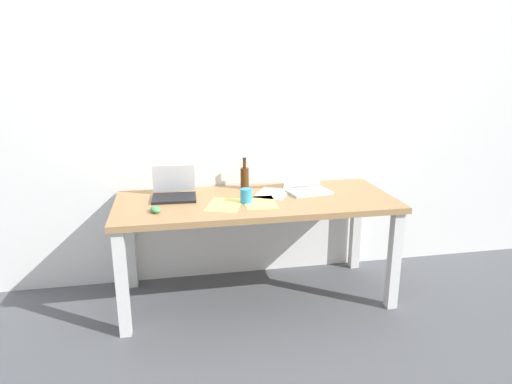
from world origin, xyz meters
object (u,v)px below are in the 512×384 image
(coffee_mug, at_px, (246,196))
(beer_bottle, at_px, (245,177))
(laptop_left, at_px, (174,191))
(computer_mouse, at_px, (155,209))
(desk, at_px, (256,211))
(laptop_right, at_px, (307,185))

(coffee_mug, bearing_deg, beer_bottle, 82.10)
(laptop_left, bearing_deg, computer_mouse, -112.19)
(laptop_left, distance_m, coffee_mug, 0.51)
(desk, height_order, beer_bottle, beer_bottle)
(desk, relative_size, laptop_left, 6.22)
(laptop_right, height_order, computer_mouse, laptop_right)
(laptop_left, bearing_deg, beer_bottle, 15.08)
(laptop_right, height_order, beer_bottle, beer_bottle)
(beer_bottle, bearing_deg, laptop_left, -164.92)
(laptop_left, height_order, computer_mouse, laptop_left)
(desk, height_order, coffee_mug, coffee_mug)
(laptop_right, distance_m, coffee_mug, 0.51)
(coffee_mug, bearing_deg, laptop_right, 20.73)
(desk, xyz_separation_m, computer_mouse, (-0.67, -0.16, 0.11))
(beer_bottle, height_order, coffee_mug, beer_bottle)
(beer_bottle, bearing_deg, laptop_right, -21.52)
(beer_bottle, distance_m, coffee_mug, 0.35)
(laptop_left, xyz_separation_m, computer_mouse, (-0.12, -0.30, -0.03))
(desk, relative_size, coffee_mug, 19.91)
(desk, distance_m, coffee_mug, 0.17)
(coffee_mug, bearing_deg, laptop_left, 156.04)
(desk, height_order, laptop_left, laptop_left)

